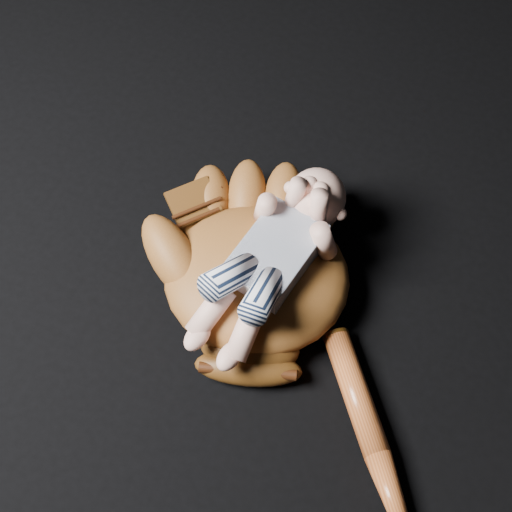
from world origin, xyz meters
name	(u,v)px	position (x,y,z in m)	size (l,w,h in m)	color
baseball_glove	(257,273)	(-0.16, 0.18, 0.06)	(0.36, 0.41, 0.13)	brown
newborn_baby	(265,264)	(-0.15, 0.18, 0.12)	(0.16, 0.35, 0.14)	#E8AB95
baseball_bat	(384,472)	(0.12, -0.02, 0.02)	(0.04, 0.43, 0.04)	#A34B1F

